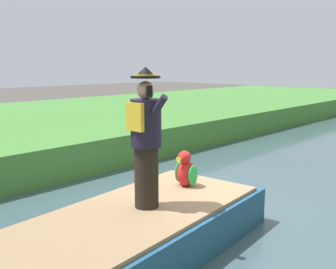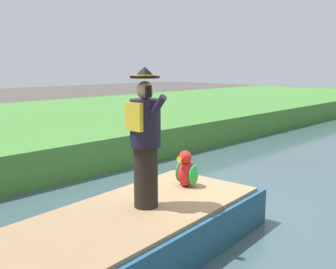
{
  "view_description": "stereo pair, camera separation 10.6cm",
  "coord_description": "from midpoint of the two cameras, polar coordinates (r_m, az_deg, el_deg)",
  "views": [
    {
      "loc": [
        3.63,
        -4.83,
        2.58
      ],
      "look_at": [
        -0.1,
        -0.84,
        1.61
      ],
      "focal_mm": 41.98,
      "sensor_mm": 36.0,
      "label": 1
    },
    {
      "loc": [
        3.71,
        -4.76,
        2.58
      ],
      "look_at": [
        -0.1,
        -0.84,
        1.61
      ],
      "focal_mm": 41.98,
      "sensor_mm": 36.0,
      "label": 2
    }
  ],
  "objects": [
    {
      "name": "ground_plane",
      "position": [
        6.57,
        6.38,
        -13.13
      ],
      "size": [
        80.0,
        80.0,
        0.0
      ],
      "primitive_type": "plane",
      "color": "#4C4742"
    },
    {
      "name": "canal_water",
      "position": [
        6.55,
        6.39,
        -12.73
      ],
      "size": [
        6.93,
        48.0,
        0.1
      ],
      "primitive_type": "cube",
      "color": "#3D565B",
      "rests_on": "ground"
    },
    {
      "name": "boat",
      "position": [
        5.32,
        -4.66,
        -14.15
      ],
      "size": [
        2.19,
        4.35,
        0.61
      ],
      "color": "#23517A",
      "rests_on": "canal_water"
    },
    {
      "name": "person_pirate",
      "position": [
        5.1,
        -2.7,
        -0.61
      ],
      "size": [
        0.61,
        0.42,
        1.85
      ],
      "rotation": [
        0.0,
        0.0,
        0.22
      ],
      "color": "black",
      "rests_on": "boat"
    },
    {
      "name": "parrot_plush",
      "position": [
        6.14,
        3.19,
        -5.3
      ],
      "size": [
        0.36,
        0.34,
        0.57
      ],
      "color": "red",
      "rests_on": "boat"
    }
  ]
}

